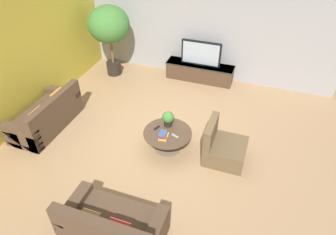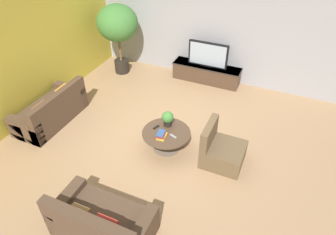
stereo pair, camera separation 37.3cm
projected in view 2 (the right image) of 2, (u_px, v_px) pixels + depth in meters
ground_plane at (159, 143)px, 6.53m from camera, size 24.00×24.00×0.00m
back_wall_stone at (209, 25)px, 7.97m from camera, size 7.40×0.12×3.00m
side_wall_left at (31, 49)px, 6.80m from camera, size 0.12×7.40×3.00m
media_console at (206, 73)px, 8.47m from camera, size 1.91×0.50×0.48m
television at (208, 55)px, 8.12m from camera, size 1.10×0.13×0.68m
coffee_table at (166, 137)px, 6.21m from camera, size 1.00×1.00×0.44m
couch_by_wall at (52, 111)px, 6.97m from camera, size 0.84×1.73×0.84m
couch_near_entry at (102, 223)px, 4.66m from camera, size 1.56×0.84×0.84m
armchair_wicker at (221, 151)px, 5.94m from camera, size 0.80×0.76×0.86m
potted_palm_tall at (118, 25)px, 8.17m from camera, size 1.13×1.13×2.00m
potted_plant_tabletop at (168, 118)px, 6.20m from camera, size 0.25×0.25×0.33m
book_stack at (161, 135)px, 5.99m from camera, size 0.20×0.26×0.10m
remote_black at (156, 127)px, 6.24m from camera, size 0.09×0.16×0.02m
remote_silver at (173, 136)px, 6.02m from camera, size 0.16×0.10×0.02m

